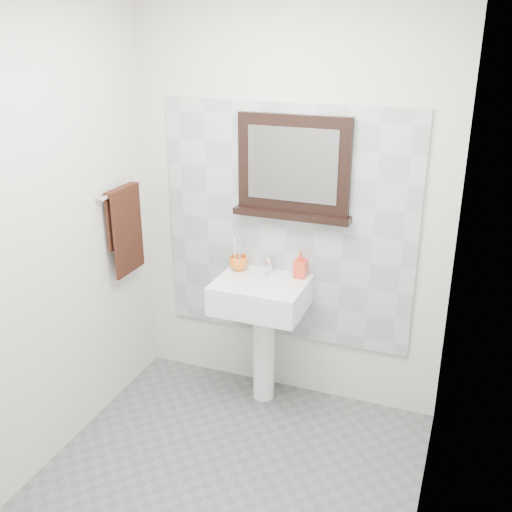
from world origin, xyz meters
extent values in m
cube|color=#5C5F61|center=(0.00, 0.00, 0.00)|extent=(2.00, 2.20, 0.01)
cube|color=silver|center=(0.00, 1.10, 1.25)|extent=(2.00, 0.01, 2.50)
cube|color=silver|center=(0.00, -1.10, 1.25)|extent=(2.00, 0.01, 2.50)
cube|color=silver|center=(-1.00, 0.00, 1.25)|extent=(0.01, 2.20, 2.50)
cube|color=silver|center=(1.00, 0.00, 1.25)|extent=(0.01, 2.20, 2.50)
cube|color=#A7B0B5|center=(0.00, 1.09, 1.15)|extent=(1.60, 0.02, 1.50)
cylinder|color=white|center=(-0.08, 0.92, 0.34)|extent=(0.14, 0.14, 0.68)
cube|color=white|center=(-0.08, 0.86, 0.77)|extent=(0.55, 0.44, 0.18)
cylinder|color=silver|center=(-0.08, 0.84, 0.85)|extent=(0.32, 0.32, 0.02)
cylinder|color=#4C4C4F|center=(-0.08, 0.84, 0.86)|extent=(0.04, 0.04, 0.00)
cylinder|color=silver|center=(-0.08, 1.01, 0.91)|extent=(0.04, 0.04, 0.09)
cylinder|color=silver|center=(-0.08, 0.96, 0.93)|extent=(0.02, 0.10, 0.02)
cube|color=silver|center=(-0.08, 1.02, 0.96)|extent=(0.02, 0.07, 0.01)
imported|color=orange|center=(-0.28, 0.98, 0.91)|extent=(0.15, 0.15, 0.09)
cylinder|color=white|center=(-0.30, 0.97, 0.97)|extent=(0.01, 0.01, 0.19)
cube|color=white|center=(-0.30, 0.97, 1.07)|extent=(0.01, 0.01, 0.03)
cylinder|color=#53A4BF|center=(-0.26, 0.97, 0.97)|extent=(0.01, 0.01, 0.19)
cube|color=#53A4BF|center=(-0.26, 0.97, 1.07)|extent=(0.01, 0.01, 0.03)
cylinder|color=white|center=(-0.28, 1.00, 0.97)|extent=(0.01, 0.01, 0.19)
cube|color=white|center=(-0.28, 1.00, 1.07)|extent=(0.01, 0.01, 0.03)
imported|color=red|center=(0.12, 1.01, 0.94)|extent=(0.08, 0.08, 0.17)
cube|color=black|center=(0.04, 1.07, 1.55)|extent=(0.69, 0.06, 0.57)
cube|color=#99999E|center=(0.04, 1.03, 1.55)|extent=(0.55, 0.01, 0.44)
cube|color=black|center=(0.04, 1.04, 1.24)|extent=(0.73, 0.11, 0.04)
cylinder|color=silver|center=(-0.94, 0.74, 1.37)|extent=(0.03, 0.40, 0.03)
cylinder|color=silver|center=(-0.97, 0.55, 1.37)|extent=(0.05, 0.02, 0.02)
cylinder|color=silver|center=(-0.97, 0.93, 1.37)|extent=(0.05, 0.02, 0.02)
cube|color=black|center=(-0.93, 0.74, 1.10)|extent=(0.02, 0.30, 0.52)
cube|color=black|center=(-0.96, 0.74, 1.19)|extent=(0.02, 0.30, 0.34)
cube|color=black|center=(-0.94, 0.74, 1.38)|extent=(0.06, 0.30, 0.03)
camera|label=1|loc=(1.09, -2.26, 2.32)|focal=42.00mm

